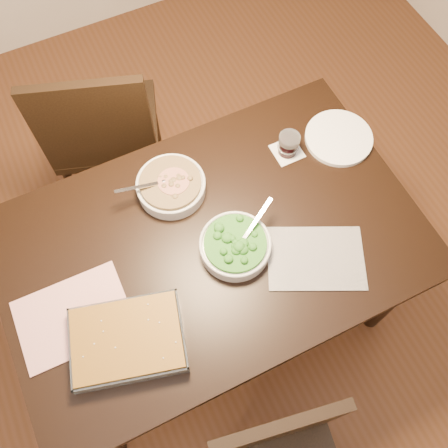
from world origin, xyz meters
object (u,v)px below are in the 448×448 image
(chair_far, at_px, (103,131))
(table, at_px, (212,253))
(stew_bowl, at_px, (171,186))
(baking_dish, at_px, (128,340))
(broccoli_bowl, at_px, (235,245))
(dinner_plate, at_px, (339,138))
(wine_tumbler, at_px, (289,144))

(chair_far, bearing_deg, table, 120.45)
(stew_bowl, bearing_deg, table, -80.44)
(baking_dish, distance_m, chair_far, 1.01)
(stew_bowl, distance_m, baking_dish, 0.54)
(broccoli_bowl, height_order, dinner_plate, broccoli_bowl)
(table, distance_m, chair_far, 0.78)
(dinner_plate, relative_size, chair_far, 0.26)
(chair_far, bearing_deg, broccoli_bowl, 123.55)
(table, xyz_separation_m, stew_bowl, (-0.04, 0.24, 0.13))
(stew_bowl, height_order, chair_far, chair_far)
(baking_dish, bearing_deg, stew_bowl, 67.84)
(table, bearing_deg, chair_far, 101.71)
(baking_dish, distance_m, dinner_plate, 1.03)
(stew_bowl, xyz_separation_m, dinner_plate, (0.64, -0.07, -0.02))
(broccoli_bowl, distance_m, wine_tumbler, 0.43)
(stew_bowl, bearing_deg, broccoli_bowl, -71.60)
(table, distance_m, broccoli_bowl, 0.15)
(broccoli_bowl, distance_m, baking_dish, 0.45)
(table, height_order, wine_tumbler, wine_tumbler)
(dinner_plate, height_order, chair_far, chair_far)
(dinner_plate, distance_m, chair_far, 0.98)
(wine_tumbler, xyz_separation_m, dinner_plate, (0.20, -0.03, -0.04))
(stew_bowl, height_order, broccoli_bowl, same)
(stew_bowl, xyz_separation_m, broccoli_bowl, (0.10, -0.30, -0.00))
(stew_bowl, bearing_deg, dinner_plate, -6.06)
(table, distance_m, dinner_plate, 0.63)
(table, relative_size, stew_bowl, 5.22)
(wine_tumbler, distance_m, dinner_plate, 0.20)
(baking_dish, bearing_deg, table, 42.75)
(table, xyz_separation_m, dinner_plate, (0.60, 0.17, 0.10))
(broccoli_bowl, xyz_separation_m, baking_dish, (-0.43, -0.13, -0.00))
(table, bearing_deg, dinner_plate, 15.87)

